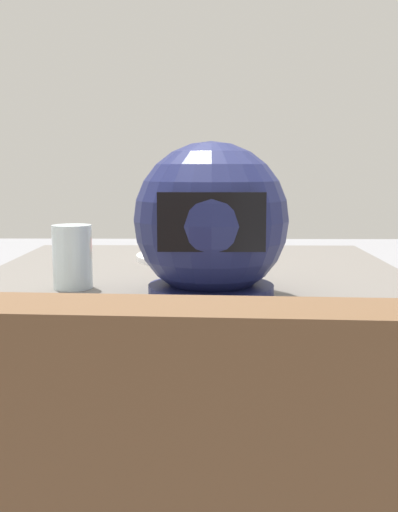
% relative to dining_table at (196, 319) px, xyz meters
% --- Properties ---
extents(dining_table, '(0.86, 0.88, 0.73)m').
position_rel_dining_table_xyz_m(dining_table, '(0.00, 0.00, 0.00)').
color(dining_table, '#5B5651').
rests_on(dining_table, ground).
extents(pizza_plate, '(0.31, 0.31, 0.01)m').
position_rel_dining_table_xyz_m(pizza_plate, '(-0.01, -0.18, 0.11)').
color(pizza_plate, white).
rests_on(pizza_plate, dining_table).
extents(pizza, '(0.27, 0.27, 0.05)m').
position_rel_dining_table_xyz_m(pizza, '(-0.01, -0.18, 0.12)').
color(pizza, tan).
rests_on(pizza, pizza_plate).
extents(motorcycle_helmet, '(0.26, 0.26, 0.26)m').
position_rel_dining_table_xyz_m(motorcycle_helmet, '(-0.03, 0.25, 0.22)').
color(motorcycle_helmet, '#191E4C').
rests_on(motorcycle_helmet, dining_table).
extents(drinking_glass, '(0.07, 0.07, 0.11)m').
position_rel_dining_table_xyz_m(drinking_glass, '(0.22, 0.18, 0.16)').
color(drinking_glass, silver).
rests_on(drinking_glass, dining_table).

